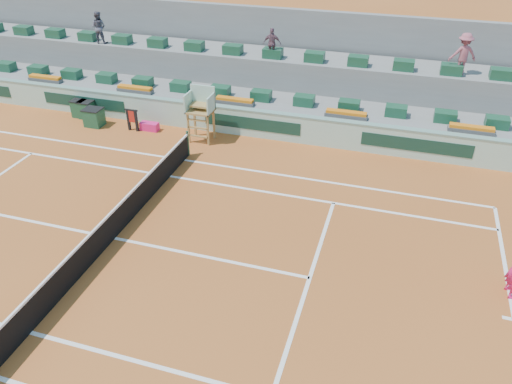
% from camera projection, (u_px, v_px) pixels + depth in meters
% --- Properties ---
extents(ground, '(90.00, 90.00, 0.00)m').
position_uv_depth(ground, '(115.00, 238.00, 16.06)').
color(ground, '#A14F1F').
rests_on(ground, ground).
extents(seating_tier_lower, '(36.00, 4.00, 1.20)m').
position_uv_depth(seating_tier_lower, '(227.00, 100.00, 24.37)').
color(seating_tier_lower, gray).
rests_on(seating_tier_lower, ground).
extents(seating_tier_upper, '(36.00, 2.40, 2.60)m').
position_uv_depth(seating_tier_upper, '(237.00, 76.00, 25.29)').
color(seating_tier_upper, gray).
rests_on(seating_tier_upper, ground).
extents(stadium_back_wall, '(36.00, 0.40, 4.40)m').
position_uv_depth(stadium_back_wall, '(247.00, 49.00, 26.10)').
color(stadium_back_wall, gray).
rests_on(stadium_back_wall, ground).
extents(player_bag, '(0.84, 0.37, 0.37)m').
position_uv_depth(player_bag, '(150.00, 126.00, 22.80)').
color(player_bag, '#EF1F74').
rests_on(player_bag, ground).
extents(spectator_left, '(0.83, 0.68, 1.58)m').
position_uv_depth(spectator_left, '(99.00, 27.00, 25.27)').
color(spectator_left, '#51505D').
rests_on(spectator_left, seating_tier_upper).
extents(spectator_mid, '(0.85, 0.43, 1.41)m').
position_uv_depth(spectator_mid, '(272.00, 43.00, 23.13)').
color(spectator_mid, '#754E5C').
rests_on(spectator_mid, seating_tier_upper).
extents(spectator_right, '(1.28, 0.94, 1.77)m').
position_uv_depth(spectator_right, '(463.00, 54.00, 21.16)').
color(spectator_right, '#A5525F').
rests_on(spectator_right, seating_tier_upper).
extents(court_lines, '(23.89, 11.09, 0.01)m').
position_uv_depth(court_lines, '(115.00, 238.00, 16.05)').
color(court_lines, white).
rests_on(court_lines, ground).
extents(tennis_net, '(0.10, 11.97, 1.10)m').
position_uv_depth(tennis_net, '(112.00, 225.00, 15.77)').
color(tennis_net, black).
rests_on(tennis_net, ground).
extents(advertising_hoarding, '(36.00, 0.34, 1.26)m').
position_uv_depth(advertising_hoarding, '(211.00, 117.00, 22.57)').
color(advertising_hoarding, '#A5D0BC').
rests_on(advertising_hoarding, ground).
extents(umpire_chair, '(1.10, 0.90, 2.40)m').
position_uv_depth(umpire_chair, '(201.00, 107.00, 21.28)').
color(umpire_chair, olive).
rests_on(umpire_chair, ground).
extents(seat_row_lower, '(32.90, 0.60, 0.44)m').
position_uv_depth(seat_row_lower, '(220.00, 91.00, 23.21)').
color(seat_row_lower, '#18492F').
rests_on(seat_row_lower, seating_tier_lower).
extents(seat_row_upper, '(32.90, 0.60, 0.44)m').
position_uv_depth(seat_row_upper, '(233.00, 49.00, 23.99)').
color(seat_row_upper, '#18492F').
rests_on(seat_row_upper, seating_tier_upper).
extents(flower_planters, '(26.80, 0.36, 0.28)m').
position_uv_depth(flower_planters, '(184.00, 95.00, 22.98)').
color(flower_planters, '#505050').
rests_on(flower_planters, seating_tier_lower).
extents(drink_cooler_a, '(0.84, 0.72, 0.84)m').
position_uv_depth(drink_cooler_a, '(94.00, 117.00, 23.10)').
color(drink_cooler_a, '#18482C').
rests_on(drink_cooler_a, ground).
extents(drink_cooler_b, '(0.70, 0.61, 0.84)m').
position_uv_depth(drink_cooler_b, '(86.00, 110.00, 23.86)').
color(drink_cooler_b, '#18482C').
rests_on(drink_cooler_b, ground).
extents(drink_cooler_c, '(0.68, 0.59, 0.84)m').
position_uv_depth(drink_cooler_c, '(80.00, 108.00, 23.98)').
color(drink_cooler_c, '#18482C').
rests_on(drink_cooler_c, ground).
extents(towel_rack, '(0.62, 0.10, 1.03)m').
position_uv_depth(towel_rack, '(132.00, 118.00, 22.55)').
color(towel_rack, black).
rests_on(towel_rack, ground).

